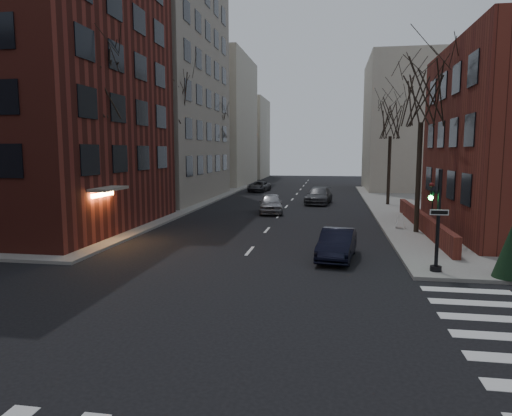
{
  "coord_description": "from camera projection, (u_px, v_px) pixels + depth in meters",
  "views": [
    {
      "loc": [
        3.9,
        -9.43,
        4.86
      ],
      "look_at": [
        0.16,
        12.95,
        2.0
      ],
      "focal_mm": 32.0,
      "sensor_mm": 36.0,
      "label": 1
    }
  ],
  "objects": [
    {
      "name": "ground",
      "position": [
        157.0,
        363.0,
        10.48
      ],
      "size": [
        160.0,
        160.0,
        0.0
      ],
      "primitive_type": "plane",
      "color": "black",
      "rests_on": "ground"
    },
    {
      "name": "building_left_brick",
      "position": [
        15.0,
        83.0,
        28.03
      ],
      "size": [
        15.0,
        15.0,
        18.0
      ],
      "primitive_type": "cube",
      "color": "maroon",
      "rests_on": "ground"
    },
    {
      "name": "building_left_tan",
      "position": [
        119.0,
        57.0,
        44.78
      ],
      "size": [
        18.0,
        18.0,
        28.0
      ],
      "primitive_type": "cube",
      "color": "gray",
      "rests_on": "ground"
    },
    {
      "name": "low_wall_right",
      "position": [
        422.0,
        221.0,
        27.47
      ],
      "size": [
        0.35,
        16.0,
        1.0
      ],
      "primitive_type": "cube",
      "color": "maroon",
      "rests_on": "sidewalk_far_right"
    },
    {
      "name": "building_distant_la",
      "position": [
        200.0,
        122.0,
        65.63
      ],
      "size": [
        14.0,
        16.0,
        18.0
      ],
      "primitive_type": "cube",
      "color": "#B6AF9A",
      "rests_on": "ground"
    },
    {
      "name": "building_distant_ra",
      "position": [
        425.0,
        125.0,
        55.95
      ],
      "size": [
        14.0,
        14.0,
        16.0
      ],
      "primitive_type": "cube",
      "color": "#B6AF9A",
      "rests_on": "ground"
    },
    {
      "name": "building_distant_lb",
      "position": [
        238.0,
        139.0,
        82.18
      ],
      "size": [
        10.0,
        12.0,
        14.0
      ],
      "primitive_type": "cube",
      "color": "#B6AF9A",
      "rests_on": "ground"
    },
    {
      "name": "traffic_signal",
      "position": [
        436.0,
        227.0,
        17.74
      ],
      "size": [
        0.76,
        0.44,
        4.0
      ],
      "color": "black",
      "rests_on": "sidewalk_far_right"
    },
    {
      "name": "tree_left_a",
      "position": [
        96.0,
        83.0,
        24.56
      ],
      "size": [
        4.18,
        4.18,
        10.26
      ],
      "color": "#2D231C",
      "rests_on": "sidewalk_far_left"
    },
    {
      "name": "tree_left_b",
      "position": [
        172.0,
        99.0,
        36.24
      ],
      "size": [
        4.4,
        4.4,
        10.8
      ],
      "color": "#2D231C",
      "rests_on": "sidewalk_far_left"
    },
    {
      "name": "tree_left_c",
      "position": [
        216.0,
        122.0,
        50.05
      ],
      "size": [
        3.96,
        3.96,
        9.72
      ],
      "color": "#2D231C",
      "rests_on": "sidewalk_far_left"
    },
    {
      "name": "tree_right_a",
      "position": [
        422.0,
        94.0,
        25.65
      ],
      "size": [
        3.96,
        3.96,
        9.72
      ],
      "color": "#2D231C",
      "rests_on": "sidewalk_far_right"
    },
    {
      "name": "tree_right_b",
      "position": [
        391.0,
        119.0,
        39.4
      ],
      "size": [
        3.74,
        3.74,
        9.18
      ],
      "color": "#2D231C",
      "rests_on": "sidewalk_far_right"
    },
    {
      "name": "streetlamp_near",
      "position": [
        162.0,
        159.0,
        32.82
      ],
      "size": [
        0.36,
        0.36,
        6.28
      ],
      "color": "black",
      "rests_on": "sidewalk_far_left"
    },
    {
      "name": "streetlamp_far",
      "position": [
        226.0,
        156.0,
        52.39
      ],
      "size": [
        0.36,
        0.36,
        6.28
      ],
      "color": "black",
      "rests_on": "sidewalk_far_left"
    },
    {
      "name": "parked_sedan",
      "position": [
        337.0,
        244.0,
        20.52
      ],
      "size": [
        1.94,
        4.22,
        1.34
      ],
      "primitive_type": "imported",
      "rotation": [
        0.0,
        0.0,
        -0.13
      ],
      "color": "black",
      "rests_on": "ground"
    },
    {
      "name": "car_lane_silver",
      "position": [
        271.0,
        203.0,
        35.7
      ],
      "size": [
        2.36,
        4.66,
        1.52
      ],
      "primitive_type": "imported",
      "rotation": [
        0.0,
        0.0,
        0.13
      ],
      "color": "gray",
      "rests_on": "ground"
    },
    {
      "name": "car_lane_gray",
      "position": [
        319.0,
        196.0,
        41.9
      ],
      "size": [
        2.68,
        5.37,
        1.5
      ],
      "primitive_type": "imported",
      "rotation": [
        0.0,
        0.0,
        -0.12
      ],
      "color": "#3F4044",
      "rests_on": "ground"
    },
    {
      "name": "car_lane_far",
      "position": [
        259.0,
        186.0,
        54.55
      ],
      "size": [
        2.51,
        4.58,
        1.22
      ],
      "primitive_type": "imported",
      "rotation": [
        0.0,
        0.0,
        -0.12
      ],
      "color": "#3A3A3F",
      "rests_on": "ground"
    },
    {
      "name": "sandwich_board",
      "position": [
        400.0,
        220.0,
        27.95
      ],
      "size": [
        0.47,
        0.61,
        0.92
      ],
      "primitive_type": "cube",
      "rotation": [
        0.0,
        0.0,
        -0.12
      ],
      "color": "white",
      "rests_on": "sidewalk_far_right"
    },
    {
      "name": "evergreen_shrub",
      "position": [
        511.0,
        251.0,
        16.93
      ],
      "size": [
        1.52,
        1.52,
        2.0
      ],
      "primitive_type": "cone",
      "rotation": [
        0.0,
        0.0,
        0.33
      ],
      "color": "black",
      "rests_on": "sidewalk_far_right"
    }
  ]
}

